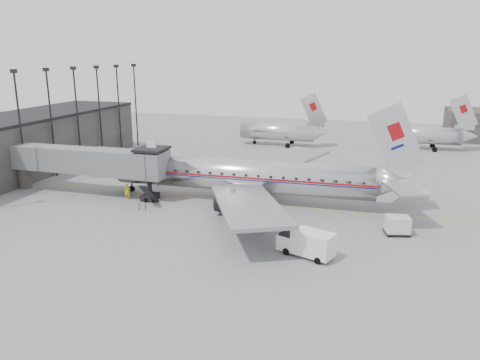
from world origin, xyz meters
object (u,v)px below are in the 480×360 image
Objects in this scene: baggage_cart_navy at (266,216)px; baggage_cart_white at (397,225)px; airliner at (248,176)px; service_van at (307,243)px; ramp_worker at (127,192)px.

baggage_cart_navy is 0.72× the size of baggage_cart_white.
baggage_cart_white is at bearing 0.36° from baggage_cart_navy.
airliner is 8.15m from baggage_cart_navy.
airliner is 7.31× the size of service_van.
baggage_cart_white is 1.41× the size of ramp_worker.
ramp_worker is at bearing 167.17° from baggage_cart_navy.
ramp_worker is at bearing 161.40° from baggage_cart_white.
ramp_worker is (-23.34, 10.13, -0.27)m from service_van.
service_van is (9.19, -13.66, -1.87)m from airliner.
service_van is 25.44m from ramp_worker.
service_van is at bearing -54.59° from baggage_cart_navy.
airliner reaches higher than service_van.
airliner reaches higher than baggage_cart_navy.
ramp_worker reaches higher than baggage_cart_white.
baggage_cart_white reaches higher than baggage_cart_navy.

